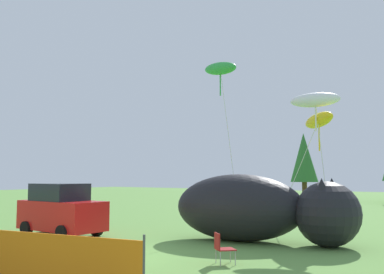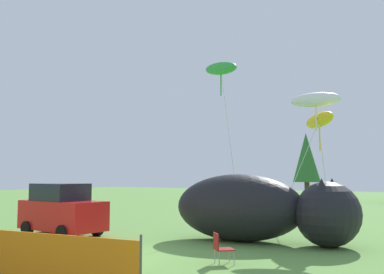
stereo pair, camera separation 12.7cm
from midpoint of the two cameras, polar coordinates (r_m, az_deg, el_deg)
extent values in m
plane|color=#609342|center=(13.74, -10.62, -15.33)|extent=(120.00, 120.00, 0.00)
cube|color=red|center=(18.56, -16.71, -9.94)|extent=(3.87, 1.81, 1.17)
cube|color=#1E232D|center=(18.66, -16.98, -7.02)|extent=(2.15, 1.62, 0.70)
cylinder|color=black|center=(18.21, -12.34, -11.84)|extent=(0.60, 0.26, 0.59)
cylinder|color=black|center=(17.18, -16.64, -12.15)|extent=(0.60, 0.26, 0.59)
cylinder|color=black|center=(20.05, -16.84, -11.11)|extent=(0.60, 0.26, 0.59)
cylinder|color=black|center=(19.12, -20.94, -11.30)|extent=(0.60, 0.26, 0.59)
cube|color=maroon|center=(12.29, 4.63, -14.69)|extent=(0.71, 0.71, 0.03)
cube|color=maroon|center=(12.18, 3.53, -13.71)|extent=(0.37, 0.34, 0.45)
cylinder|color=#A5A5AD|center=(12.58, 5.29, -15.40)|extent=(0.02, 0.02, 0.41)
cylinder|color=#A5A5AD|center=(12.19, 5.94, -15.73)|extent=(0.02, 0.02, 0.41)
cylinder|color=#A5A5AD|center=(12.46, 3.36, -15.52)|extent=(0.02, 0.02, 0.41)
cylinder|color=#A5A5AD|center=(12.06, 3.95, -15.86)|extent=(0.02, 0.02, 0.41)
ellipsoid|color=black|center=(16.40, 6.45, -9.32)|extent=(5.31, 3.26, 2.50)
ellipsoid|color=white|center=(16.45, 6.47, -11.27)|extent=(3.44, 2.36, 1.13)
sphere|color=black|center=(15.62, 17.88, -9.77)|extent=(2.25, 2.25, 2.25)
cone|color=black|center=(16.11, 18.40, -6.40)|extent=(0.63, 0.63, 0.68)
cone|color=black|center=(15.04, 17.14, -6.54)|extent=(0.63, 0.63, 0.68)
cylinder|color=#4C4C51|center=(8.58, -6.43, -17.14)|extent=(0.05, 0.05, 1.31)
cylinder|color=silver|center=(19.10, 13.90, -5.19)|extent=(2.22, 0.12, 4.79)
ellipsoid|color=yellow|center=(18.83, 16.80, 2.17)|extent=(2.02, 2.05, 0.83)
cylinder|color=yellow|center=(18.76, 16.86, 0.04)|extent=(0.06, 0.06, 1.20)
cylinder|color=silver|center=(19.74, 5.36, -1.36)|extent=(0.95, 0.16, 7.50)
ellipsoid|color=green|center=(20.51, 4.04, 9.11)|extent=(2.03, 1.04, 0.88)
cylinder|color=green|center=(20.35, 4.06, 7.20)|extent=(0.06, 0.06, 1.20)
cylinder|color=silver|center=(18.64, 17.34, -3.89)|extent=(0.20, 1.04, 5.58)
ellipsoid|color=white|center=(18.45, 16.37, 4.79)|extent=(2.16, 1.51, 0.83)
cylinder|color=white|center=(18.35, 16.42, 2.64)|extent=(0.06, 0.06, 1.20)
cylinder|color=brown|center=(50.52, 15.16, -6.80)|extent=(0.56, 0.56, 1.75)
cone|color=#2D6B2D|center=(50.54, 15.07, -2.63)|extent=(3.08, 3.08, 5.60)
camera|label=1|loc=(0.06, -89.78, -0.02)|focal=40.00mm
camera|label=2|loc=(0.06, 90.22, 0.02)|focal=40.00mm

